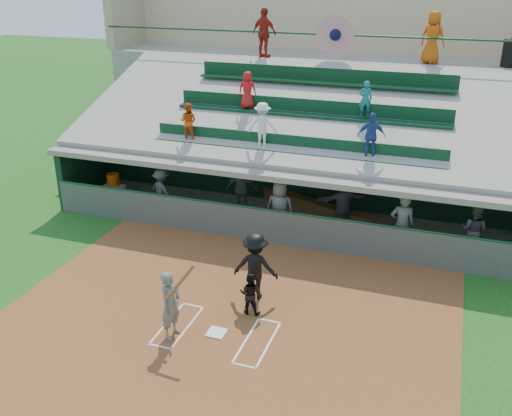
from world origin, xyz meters
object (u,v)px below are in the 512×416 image
(trash_bin, at_px, (511,53))
(home_plate, at_px, (217,333))
(white_table, at_px, (114,194))
(catcher, at_px, (250,293))
(water_cooler, at_px, (113,180))
(batter_at_plate, at_px, (171,304))

(trash_bin, bearing_deg, home_plate, -116.24)
(white_table, bearing_deg, catcher, -36.30)
(home_plate, xyz_separation_m, water_cooler, (-6.68, 6.26, 0.87))
(trash_bin, bearing_deg, catcher, -116.57)
(home_plate, distance_m, water_cooler, 9.20)
(home_plate, xyz_separation_m, trash_bin, (6.34, 12.87, 5.06))
(batter_at_plate, bearing_deg, water_cooler, 130.71)
(white_table, bearing_deg, batter_at_plate, -49.66)
(trash_bin, bearing_deg, white_table, -152.96)
(home_plate, relative_size, batter_at_plate, 0.22)
(home_plate, bearing_deg, water_cooler, 136.86)
(batter_at_plate, distance_m, white_table, 8.79)
(catcher, bearing_deg, home_plate, 63.38)
(catcher, height_order, white_table, catcher)
(water_cooler, relative_size, trash_bin, 0.45)
(water_cooler, bearing_deg, batter_at_plate, -49.29)
(batter_at_plate, relative_size, trash_bin, 1.98)
(water_cooler, bearing_deg, home_plate, -43.14)
(catcher, xyz_separation_m, white_table, (-7.13, 5.13, -0.21))
(water_cooler, bearing_deg, white_table, -90.61)
(batter_at_plate, height_order, white_table, batter_at_plate)
(batter_at_plate, bearing_deg, trash_bin, 61.28)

